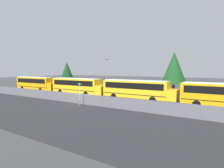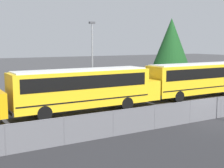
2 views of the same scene
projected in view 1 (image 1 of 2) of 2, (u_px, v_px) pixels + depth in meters
ground_plane at (78, 103)px, 26.30m from camera, size 200.00×200.00×0.00m
road_strip at (44, 112)px, 21.18m from camera, size 97.01×12.00×0.01m
fence at (78, 98)px, 26.23m from camera, size 63.08×0.07×1.53m
school_bus_0 at (36, 83)px, 41.17m from camera, size 12.38×2.51×3.37m
school_bus_1 at (77, 85)px, 34.91m from camera, size 12.38×2.51×3.37m
school_bus_2 at (136, 88)px, 28.69m from camera, size 12.38×2.51×3.37m
street_sign at (80, 94)px, 24.90m from camera, size 0.70×0.09×3.20m
light_pole at (107, 74)px, 37.67m from camera, size 0.60×0.24×7.38m
tree_0 at (67, 71)px, 49.38m from camera, size 3.72×3.72×7.23m
tree_2 at (174, 68)px, 33.91m from camera, size 4.74×4.74×8.50m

